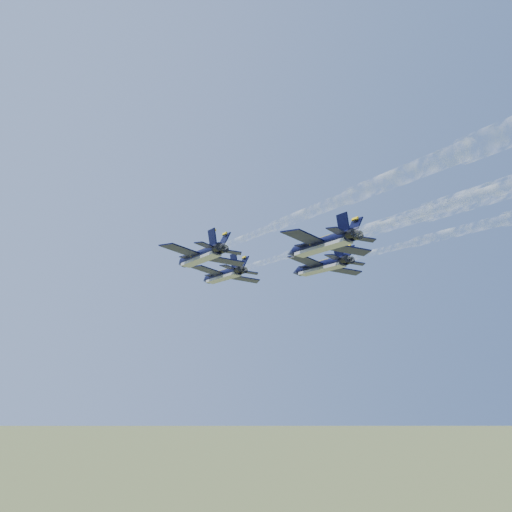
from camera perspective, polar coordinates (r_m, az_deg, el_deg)
name	(u,v)px	position (r m, az deg, el deg)	size (l,w,h in m)	color
jet_lead	(223,275)	(102.62, -2.98, -1.71)	(11.93, 15.26, 3.59)	black
jet_left	(200,256)	(85.49, -5.01, -0.02)	(11.93, 15.26, 3.59)	black
jet_right	(321,266)	(94.12, 5.76, -0.92)	(11.93, 15.26, 3.59)	black
jet_slot	(321,244)	(77.42, 5.82, 1.04)	(11.93, 15.26, 3.59)	black
smoke_trail_lead	(474,198)	(59.46, 18.81, 4.93)	(2.74, 68.42, 2.69)	white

